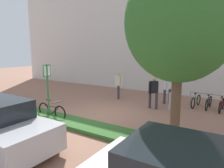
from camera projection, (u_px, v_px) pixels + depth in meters
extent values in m
plane|color=#936651|center=(99.00, 115.00, 9.64)|extent=(60.00, 60.00, 0.00)
cube|color=silver|center=(158.00, 23.00, 14.78)|extent=(28.00, 1.20, 10.00)
cube|color=#336028|center=(72.00, 123.00, 8.44)|extent=(7.00, 1.10, 0.16)
cylinder|color=brown|center=(175.00, 111.00, 5.89)|extent=(0.28, 0.28, 2.59)
ellipsoid|color=#2D6628|center=(180.00, 22.00, 5.49)|extent=(3.00, 3.00, 3.30)
cylinder|color=#2D7238|center=(48.00, 92.00, 9.02)|extent=(0.08, 0.08, 2.43)
cube|color=#198C33|center=(47.00, 71.00, 8.87)|extent=(0.08, 0.36, 0.52)
cube|color=white|center=(47.00, 71.00, 8.87)|extent=(0.08, 0.30, 0.44)
torus|color=black|center=(44.00, 110.00, 9.44)|extent=(0.66, 0.08, 0.66)
torus|color=black|center=(60.00, 113.00, 8.92)|extent=(0.66, 0.08, 0.66)
cylinder|color=black|center=(52.00, 106.00, 9.14)|extent=(0.84, 0.06, 0.04)
cylinder|color=black|center=(53.00, 112.00, 9.13)|extent=(0.61, 0.05, 0.44)
cylinder|color=black|center=(49.00, 103.00, 9.22)|extent=(0.04, 0.04, 0.28)
cube|color=black|center=(48.00, 100.00, 9.19)|extent=(0.20, 0.09, 0.05)
cylinder|color=black|center=(57.00, 102.00, 8.90)|extent=(0.05, 0.42, 0.04)
cylinder|color=#99999E|center=(190.00, 99.00, 11.24)|extent=(0.06, 0.06, 0.80)
cylinder|color=#99999E|center=(223.00, 96.00, 10.20)|extent=(3.14, 0.38, 0.06)
torus|color=black|center=(193.00, 103.00, 10.70)|extent=(0.12, 0.61, 0.61)
torus|color=black|center=(199.00, 100.00, 11.42)|extent=(0.12, 0.61, 0.61)
cylinder|color=#1E7233|center=(196.00, 98.00, 11.03)|extent=(0.12, 0.77, 0.03)
cylinder|color=#1E7233|center=(196.00, 102.00, 11.14)|extent=(0.09, 0.56, 0.40)
cylinder|color=#1E7233|center=(195.00, 96.00, 10.88)|extent=(0.03, 0.03, 0.26)
cube|color=black|center=(195.00, 94.00, 10.86)|extent=(0.09, 0.19, 0.05)
cylinder|color=#1E7233|center=(198.00, 92.00, 11.26)|extent=(0.39, 0.08, 0.04)
torus|color=black|center=(207.00, 105.00, 10.32)|extent=(0.08, 0.61, 0.61)
torus|color=black|center=(210.00, 101.00, 11.08)|extent=(0.08, 0.61, 0.61)
cylinder|color=black|center=(209.00, 99.00, 10.67)|extent=(0.06, 0.77, 0.03)
cylinder|color=black|center=(209.00, 103.00, 10.78)|extent=(0.06, 0.56, 0.40)
cylinder|color=black|center=(208.00, 98.00, 10.51)|extent=(0.03, 0.03, 0.26)
cube|color=black|center=(209.00, 95.00, 10.49)|extent=(0.08, 0.19, 0.05)
cylinder|color=black|center=(210.00, 94.00, 10.92)|extent=(0.39, 0.05, 0.04)
torus|color=black|center=(220.00, 107.00, 9.88)|extent=(0.09, 0.61, 0.61)
torus|color=black|center=(223.00, 103.00, 10.62)|extent=(0.09, 0.61, 0.61)
cylinder|color=red|center=(222.00, 101.00, 10.22)|extent=(0.08, 0.77, 0.03)
cylinder|color=red|center=(222.00, 106.00, 10.33)|extent=(0.07, 0.56, 0.40)
cylinder|color=red|center=(222.00, 100.00, 10.07)|extent=(0.03, 0.03, 0.26)
cube|color=black|center=(222.00, 97.00, 10.04)|extent=(0.08, 0.19, 0.05)
cylinder|color=red|center=(223.00, 96.00, 10.46)|extent=(0.39, 0.06, 0.04)
cylinder|color=#ADADB2|center=(170.00, 101.00, 10.46)|extent=(0.16, 0.16, 0.90)
cylinder|color=#383342|center=(170.00, 96.00, 11.69)|extent=(0.14, 0.14, 0.85)
cylinder|color=#383342|center=(164.00, 96.00, 11.73)|extent=(0.14, 0.14, 0.85)
cube|color=white|center=(168.00, 84.00, 11.59)|extent=(0.33, 0.44, 0.62)
cylinder|color=white|center=(170.00, 84.00, 11.77)|extent=(0.09, 0.09, 0.59)
cylinder|color=white|center=(165.00, 85.00, 11.42)|extent=(0.09, 0.09, 0.59)
sphere|color=tan|center=(168.00, 76.00, 11.52)|extent=(0.22, 0.22, 0.22)
cylinder|color=#383342|center=(119.00, 92.00, 13.06)|extent=(0.14, 0.14, 0.85)
cylinder|color=#383342|center=(118.00, 93.00, 12.78)|extent=(0.14, 0.14, 0.85)
cube|color=beige|center=(119.00, 81.00, 12.80)|extent=(0.44, 0.31, 0.62)
cylinder|color=beige|center=(115.00, 81.00, 12.98)|extent=(0.09, 0.09, 0.59)
cylinder|color=beige|center=(122.00, 81.00, 12.63)|extent=(0.09, 0.09, 0.59)
sphere|color=tan|center=(119.00, 73.00, 12.73)|extent=(0.22, 0.22, 0.22)
cylinder|color=#383342|center=(156.00, 101.00, 10.58)|extent=(0.14, 0.14, 0.85)
cylinder|color=#383342|center=(150.00, 100.00, 10.79)|extent=(0.14, 0.14, 0.85)
cube|color=black|center=(154.00, 87.00, 10.57)|extent=(0.41, 0.47, 0.62)
cylinder|color=black|center=(158.00, 87.00, 10.69)|extent=(0.09, 0.09, 0.59)
cylinder|color=black|center=(149.00, 88.00, 10.46)|extent=(0.09, 0.09, 0.59)
sphere|color=tan|center=(154.00, 78.00, 10.50)|extent=(0.22, 0.22, 0.22)
cylinder|color=black|center=(51.00, 140.00, 6.27)|extent=(0.64, 0.22, 0.64)
cube|color=#1E2328|center=(203.00, 168.00, 3.11)|extent=(2.43, 1.62, 0.56)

